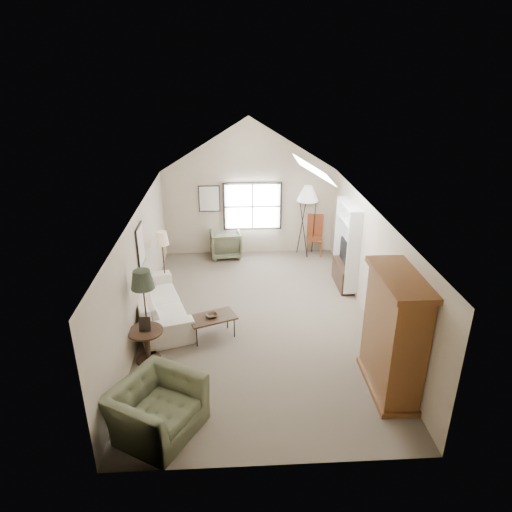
{
  "coord_description": "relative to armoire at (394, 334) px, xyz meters",
  "views": [
    {
      "loc": [
        -0.53,
        -8.83,
        5.37
      ],
      "look_at": [
        0.0,
        0.4,
        1.4
      ],
      "focal_mm": 32.0,
      "sensor_mm": 36.0,
      "label": 1
    }
  ],
  "objects": [
    {
      "name": "armchair_far",
      "position": [
        -2.89,
        6.1,
        -0.7
      ],
      "size": [
        0.96,
        0.98,
        0.81
      ],
      "primitive_type": "imported",
      "rotation": [
        0.0,
        0.0,
        3.25
      ],
      "color": "#585C40",
      "rests_on": "ground"
    },
    {
      "name": "tan_lamp",
      "position": [
        -4.38,
        3.85,
        -0.27
      ],
      "size": [
        0.42,
        0.42,
        1.67
      ],
      "primitive_type": null,
      "rotation": [
        0.0,
        0.0,
        0.31
      ],
      "color": "tan",
      "rests_on": "ground"
    },
    {
      "name": "armchair_near",
      "position": [
        -3.92,
        -0.81,
        -0.68
      ],
      "size": [
        1.65,
        1.71,
        0.85
      ],
      "primitive_type": "imported",
      "rotation": [
        0.0,
        0.0,
        1.03
      ],
      "color": "#545C40",
      "rests_on": "ground"
    },
    {
      "name": "tripod_lamp",
      "position": [
        -0.51,
        6.1,
        -0.03
      ],
      "size": [
        0.81,
        0.81,
        2.14
      ],
      "primitive_type": null,
      "rotation": [
        0.0,
        0.0,
        -0.38
      ],
      "color": "silver",
      "rests_on": "ground"
    },
    {
      "name": "window",
      "position": [
        -2.08,
        6.36,
        0.35
      ],
      "size": [
        1.72,
        0.08,
        1.42
      ],
      "primitive_type": "cube",
      "color": "black",
      "rests_on": "room_shell"
    },
    {
      "name": "coffee_table",
      "position": [
        -3.15,
        1.78,
        -0.85
      ],
      "size": [
        1.09,
        0.85,
        0.49
      ],
      "primitive_type": "cube",
      "rotation": [
        0.0,
        0.0,
        0.37
      ],
      "color": "#3C2918",
      "rests_on": "ground"
    },
    {
      "name": "sofa",
      "position": [
        -4.38,
        2.65,
        -0.71
      ],
      "size": [
        1.8,
        2.86,
        0.78
      ],
      "primitive_type": "imported",
      "rotation": [
        0.0,
        0.0,
        1.88
      ],
      "color": "beige",
      "rests_on": "ground"
    },
    {
      "name": "dark_lamp",
      "position": [
        -4.38,
        1.25,
        -0.17
      ],
      "size": [
        0.56,
        0.56,
        1.86
      ],
      "primitive_type": null,
      "rotation": [
        0.0,
        0.0,
        0.31
      ],
      "color": "black",
      "rests_on": "ground"
    },
    {
      "name": "wall_art",
      "position": [
        -4.06,
        4.34,
        0.63
      ],
      "size": [
        1.97,
        3.71,
        0.88
      ],
      "color": "black",
      "rests_on": "room_shell"
    },
    {
      "name": "skylight",
      "position": [
        -0.88,
        3.3,
        2.12
      ],
      "size": [
        0.8,
        1.2,
        0.52
      ],
      "primitive_type": null,
      "color": "white",
      "rests_on": "room_shell"
    },
    {
      "name": "bowl",
      "position": [
        -3.15,
        1.78,
        -0.58
      ],
      "size": [
        0.3,
        0.3,
        0.06
      ],
      "primitive_type": "imported",
      "rotation": [
        0.0,
        0.0,
        0.37
      ],
      "color": "#3C2918",
      "rests_on": "coffee_table"
    },
    {
      "name": "side_table",
      "position": [
        -4.38,
        1.05,
        -0.77
      ],
      "size": [
        0.84,
        0.84,
        0.67
      ],
      "primitive_type": "cylinder",
      "rotation": [
        0.0,
        0.0,
        0.31
      ],
      "color": "#321E14",
      "rests_on": "ground"
    },
    {
      "name": "side_chair",
      "position": [
        -0.25,
        6.1,
        -0.5
      ],
      "size": [
        0.54,
        0.54,
        1.2
      ],
      "primitive_type": "cube",
      "rotation": [
        0.0,
        0.0,
        -0.18
      ],
      "color": "brown",
      "rests_on": "ground"
    },
    {
      "name": "room_shell",
      "position": [
        -2.18,
        2.4,
        2.11
      ],
      "size": [
        5.01,
        8.01,
        4.0
      ],
      "color": "brown",
      "rests_on": "ground"
    },
    {
      "name": "media_console",
      "position": [
        0.14,
        4.0,
        -0.8
      ],
      "size": [
        0.34,
        1.18,
        0.6
      ],
      "primitive_type": "cube",
      "color": "#382316",
      "rests_on": "ground"
    },
    {
      "name": "tv_panel",
      "position": [
        0.14,
        4.0,
        -0.18
      ],
      "size": [
        0.05,
        0.9,
        0.55
      ],
      "primitive_type": "cube",
      "color": "black",
      "rests_on": "media_console"
    },
    {
      "name": "tv_alcove",
      "position": [
        0.16,
        4.0,
        0.05
      ],
      "size": [
        0.32,
        1.3,
        2.1
      ],
      "primitive_type": "cube",
      "color": "white",
      "rests_on": "ground"
    },
    {
      "name": "armoire",
      "position": [
        0.0,
        0.0,
        0.0
      ],
      "size": [
        0.6,
        1.5,
        2.2
      ],
      "primitive_type": "cube",
      "color": "brown",
      "rests_on": "ground"
    }
  ]
}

